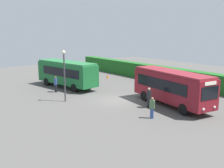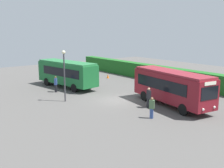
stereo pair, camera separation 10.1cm
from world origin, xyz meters
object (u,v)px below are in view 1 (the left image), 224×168
Objects in this scene: person_right at (149,97)px; person_far at (152,107)px; traffic_cone at (108,76)px; lamppost at (64,70)px; bus_maroon at (172,86)px; person_center at (56,84)px; person_left at (74,77)px; bus_green at (67,73)px.

person_far is (2.31, -1.98, -0.07)m from person_right.
lamppost is (7.91, -11.28, 2.92)m from traffic_cone.
bus_maroon is 13.35m from person_center.
person_right is at bearing -112.99° from person_left.
bus_maroon is 10.48m from lamppost.
bus_maroon is 15.32× the size of traffic_cone.
person_left is 5.82m from traffic_cone.
traffic_cone is at bearing 173.32° from bus_maroon.
lamppost is at bearing 73.83° from person_far.
person_left is 0.94× the size of person_center.
person_center is 0.36× the size of lamppost.
person_right is at bearing -23.30° from traffic_cone.
person_left is at bearing 144.06° from lamppost.
person_left is at bearing 77.42° from person_center.
lamppost reaches higher than person_far.
person_right is (12.59, 1.55, -0.86)m from bus_green.
bus_green is 6.90m from lamppost.
person_right is 3.04m from person_far.
bus_green is at bearing -160.81° from person_left.
bus_maroon is (13.42, 3.70, 0.04)m from bus_green.
person_right is at bearing 36.36° from lamppost.
lamppost is (7.60, -5.51, 2.32)m from person_left.
bus_green is at bearing -75.26° from traffic_cone.
traffic_cone is 0.12× the size of lamppost.
lamppost is at bearing 140.63° from bus_green.
person_far is (1.48, -4.13, -0.97)m from bus_maroon.
lamppost reaches higher than person_right.
person_far is at bearing -61.90° from bus_maroon.
bus_maroon is at bearing -173.61° from bus_green.
traffic_cone is 14.09m from lamppost.
person_right is (-0.83, -2.15, -0.89)m from bus_maroon.
person_right is at bearing 178.00° from bus_green.
person_right is 15.98m from traffic_cone.
person_center is at bearing 128.91° from person_right.
person_right is 8.67m from lamppost.
person_left is 9.66m from lamppost.
traffic_cone is (-14.66, 6.31, -0.70)m from person_right.
traffic_cone is (-16.97, 8.29, -0.63)m from person_far.
person_center is (-11.89, -5.99, -0.92)m from bus_maroon.
traffic_cone is at bearing 86.45° from person_right.
traffic_cone is (-3.60, 10.16, -0.68)m from person_center.
bus_maroon reaches higher than person_far.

